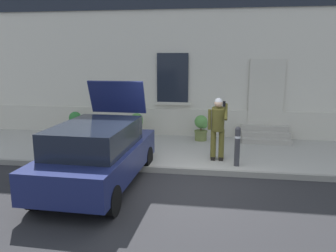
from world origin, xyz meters
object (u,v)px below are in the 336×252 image
object	(u,v)px
person_on_phone	(218,125)
planter_cream	(137,125)
hatchback_car_navy	(98,153)
planter_olive	(201,127)
bollard_far_left	(79,139)
bollard_near_person	(237,145)
planter_terracotta	(76,123)

from	to	relation	value
person_on_phone	planter_cream	distance (m)	3.67
person_on_phone	planter_cream	xyz separation A→B (m)	(-2.80, 2.31, -0.54)
person_on_phone	planter_cream	size ratio (longest dim) A/B	2.02
hatchback_car_navy	planter_olive	bearing A→B (deg)	63.05
bollard_far_left	planter_olive	bearing A→B (deg)	38.66
bollard_far_left	planter_cream	xyz separation A→B (m)	(1.00, 2.67, -0.11)
bollard_near_person	planter_terracotta	xyz separation A→B (m)	(-5.56, 2.62, -0.11)
hatchback_car_navy	bollard_far_left	xyz separation A→B (m)	(-1.13, 1.55, -0.09)
person_on_phone	planter_olive	bearing A→B (deg)	101.38
hatchback_car_navy	person_on_phone	xyz separation A→B (m)	(2.67, 1.91, 0.35)
planter_terracotta	planter_cream	distance (m)	2.24
bollard_near_person	bollard_far_left	distance (m)	4.32
planter_terracotta	planter_olive	world-z (taller)	same
hatchback_car_navy	planter_olive	distance (m)	4.65
planter_terracotta	bollard_far_left	bearing A→B (deg)	-64.74
bollard_far_left	planter_olive	size ratio (longest dim) A/B	1.22
bollard_far_left	planter_terracotta	bearing A→B (deg)	115.26
bollard_far_left	planter_terracotta	distance (m)	2.90
bollard_near_person	planter_cream	world-z (taller)	bollard_near_person
bollard_far_left	person_on_phone	world-z (taller)	person_on_phone
planter_terracotta	person_on_phone	bearing A→B (deg)	-24.16
bollard_far_left	planter_cream	world-z (taller)	bollard_far_left
bollard_far_left	planter_terracotta	world-z (taller)	bollard_far_left
planter_cream	hatchback_car_navy	bearing A→B (deg)	-88.20
hatchback_car_navy	bollard_far_left	distance (m)	1.92
bollard_near_person	planter_cream	size ratio (longest dim) A/B	1.22
hatchback_car_navy	planter_terracotta	world-z (taller)	hatchback_car_navy
hatchback_car_navy	person_on_phone	bearing A→B (deg)	35.57
person_on_phone	planter_olive	distance (m)	2.36
bollard_near_person	planter_cream	bearing A→B (deg)	141.16
bollard_near_person	bollard_far_left	world-z (taller)	same
bollard_near_person	planter_olive	bearing A→B (deg)	112.71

